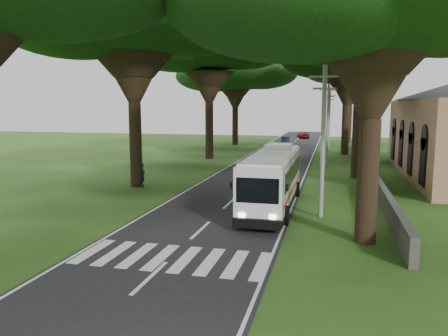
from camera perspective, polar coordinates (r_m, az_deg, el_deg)
name	(u,v)px	position (r m, az deg, el deg)	size (l,w,h in m)	color
ground	(187,243)	(19.29, -4.83, -9.76)	(140.00, 140.00, 0.00)	#224915
road	(269,166)	(43.19, 5.87, 0.22)	(8.00, 120.00, 0.04)	black
crosswalk	(171,259)	(17.51, -6.98, -11.68)	(8.00, 3.00, 0.01)	silver
property_wall	(365,165)	(41.82, 17.98, 0.42)	(0.35, 50.00, 1.20)	#383533
pole_near	(323,139)	(23.43, 12.80, 3.68)	(1.60, 0.24, 8.00)	gray
pole_mid	(328,124)	(43.40, 13.38, 5.61)	(1.60, 0.24, 8.00)	gray
pole_far	(329,118)	(63.39, 13.59, 6.32)	(1.60, 0.24, 8.00)	gray
tree_l_mida	(132,12)	(33.16, -11.94, 19.30)	(15.59, 15.59, 15.85)	black
tree_l_midb	(209,43)	(49.71, -1.99, 15.96)	(14.72, 14.72, 15.96)	black
tree_l_far	(235,70)	(67.16, 1.49, 12.72)	(15.46, 15.46, 14.67)	black
tree_r_mida	(362,30)	(37.90, 17.62, 16.85)	(12.91, 12.91, 14.84)	black
tree_r_midb	(348,53)	(55.74, 15.93, 14.28)	(14.13, 14.13, 15.33)	black
tree_r_far	(351,66)	(73.68, 16.26, 12.73)	(13.14, 13.14, 15.23)	black
coach_bus	(273,178)	(25.54, 6.42, -1.34)	(2.60, 10.96, 3.23)	white
distant_car_a	(271,144)	(61.99, 6.11, 3.17)	(1.40, 3.47, 1.18)	#AFAFB4
distant_car_b	(285,140)	(68.20, 8.02, 3.58)	(1.25, 3.59, 1.18)	navy
distant_car_c	(303,135)	(81.81, 10.31, 4.28)	(1.70, 4.17, 1.21)	maroon
pedestrian	(142,175)	(32.78, -10.62, -0.85)	(0.64, 0.42, 1.77)	black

